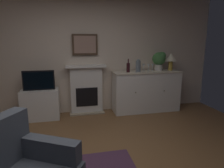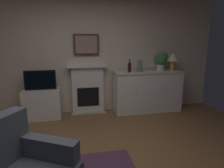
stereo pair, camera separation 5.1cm
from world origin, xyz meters
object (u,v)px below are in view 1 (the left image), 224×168
at_px(table_lamp, 171,58).
at_px(tv_set, 39,80).
at_px(sideboard_cabinet, 146,91).
at_px(wine_bottle, 128,67).
at_px(wine_glass_center, 149,66).
at_px(wine_glass_right, 153,66).
at_px(vase_decorative, 138,66).
at_px(framed_picture, 85,45).
at_px(tv_cabinet, 41,104).
at_px(potted_plant_small, 159,59).
at_px(fireplace_unit, 86,89).
at_px(wine_glass_left, 143,66).

xyz_separation_m(table_lamp, tv_set, (-2.92, -0.01, -0.39)).
xyz_separation_m(sideboard_cabinet, wine_bottle, (-0.46, -0.05, 0.58)).
height_order(wine_glass_center, wine_glass_right, same).
bearing_deg(vase_decorative, framed_picture, 166.52).
relative_size(tv_cabinet, potted_plant_small, 1.74).
bearing_deg(fireplace_unit, potted_plant_small, -4.48).
xyz_separation_m(framed_picture, potted_plant_small, (1.68, -0.18, -0.34)).
xyz_separation_m(sideboard_cabinet, tv_set, (-2.34, -0.01, 0.36)).
distance_m(fireplace_unit, wine_glass_left, 1.40).
relative_size(framed_picture, wine_bottle, 1.90).
bearing_deg(wine_glass_center, wine_bottle, -175.62).
xyz_separation_m(fireplace_unit, wine_glass_right, (1.51, -0.16, 0.52)).
distance_m(wine_glass_right, tv_cabinet, 2.60).
distance_m(wine_bottle, wine_glass_right, 0.61).
height_order(sideboard_cabinet, table_lamp, table_lamp).
bearing_deg(wine_glass_right, wine_glass_center, -165.02).
height_order(wine_glass_left, potted_plant_small, potted_plant_small).
bearing_deg(tv_cabinet, vase_decorative, -1.76).
bearing_deg(vase_decorative, tv_cabinet, 178.24).
height_order(table_lamp, wine_glass_right, table_lamp).
relative_size(sideboard_cabinet, wine_bottle, 5.39).
xyz_separation_m(wine_bottle, wine_glass_center, (0.49, 0.04, 0.01)).
xyz_separation_m(wine_glass_left, tv_set, (-2.27, -0.03, -0.23)).
distance_m(tv_set, potted_plant_small, 2.68).
xyz_separation_m(fireplace_unit, wine_bottle, (0.91, -0.23, 0.50)).
height_order(wine_glass_right, tv_cabinet, wine_glass_right).
bearing_deg(table_lamp, tv_set, -179.84).
bearing_deg(fireplace_unit, table_lamp, -5.19).
xyz_separation_m(framed_picture, sideboard_cabinet, (1.37, -0.22, -1.07)).
relative_size(sideboard_cabinet, wine_glass_right, 9.48).
bearing_deg(table_lamp, framed_picture, 173.49).
height_order(sideboard_cabinet, wine_glass_center, wine_glass_center).
relative_size(table_lamp, wine_bottle, 1.38).
bearing_deg(wine_glass_center, table_lamp, 1.05).
xyz_separation_m(table_lamp, wine_glass_right, (-0.44, 0.02, -0.16)).
distance_m(fireplace_unit, wine_glass_right, 1.60).
distance_m(sideboard_cabinet, tv_cabinet, 2.35).
bearing_deg(sideboard_cabinet, tv_set, -179.80).
relative_size(wine_glass_center, tv_cabinet, 0.22).
bearing_deg(wine_bottle, tv_cabinet, 178.09).
xyz_separation_m(wine_glass_left, wine_glass_right, (0.22, -0.00, 0.00)).
height_order(sideboard_cabinet, tv_cabinet, sideboard_cabinet).
distance_m(framed_picture, wine_glass_center, 1.50).
height_order(tv_set, potted_plant_small, potted_plant_small).
xyz_separation_m(sideboard_cabinet, tv_cabinet, (-2.34, 0.02, -0.16)).
xyz_separation_m(vase_decorative, tv_set, (-2.11, 0.04, -0.25)).
bearing_deg(wine_glass_center, wine_glass_left, 163.91).
distance_m(table_lamp, wine_bottle, 1.06).
bearing_deg(wine_glass_left, tv_cabinet, -179.83).
height_order(wine_glass_left, wine_glass_center, same).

